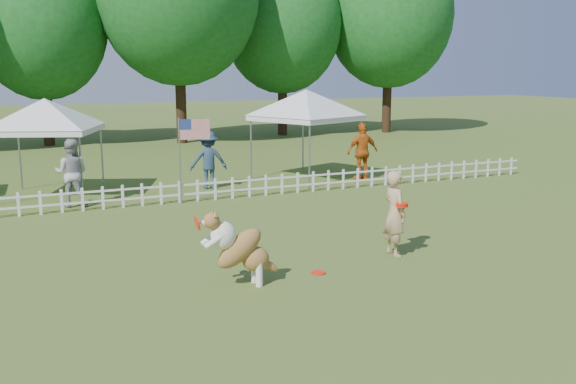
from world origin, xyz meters
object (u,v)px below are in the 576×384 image
object	(u,v)px
flag_pole	(180,161)
spectator_a	(72,173)
handler	(395,213)
spectator_b	(208,160)
spectator_c	(362,152)
canopy_tent_right	(306,136)
dog	(241,248)
canopy_tent_left	(48,149)
frisbee_on_turf	(318,273)

from	to	relation	value
flag_pole	spectator_a	distance (m)	2.80
handler	spectator_b	size ratio (longest dim) A/B	0.96
spectator_c	handler	bearing A→B (deg)	63.60
handler	spectator_c	xyz separation A→B (m)	(3.82, 7.71, 0.10)
spectator_a	canopy_tent_right	bearing A→B (deg)	-148.20
canopy_tent_right	spectator_b	bearing A→B (deg)	163.21
dog	spectator_a	size ratio (longest dim) A/B	0.74
canopy_tent_left	handler	bearing A→B (deg)	-36.73
flag_pole	handler	bearing A→B (deg)	-64.35
dog	frisbee_on_turf	bearing A→B (deg)	5.20
canopy_tent_left	spectator_c	xyz separation A→B (m)	(9.46, -1.10, -0.42)
canopy_tent_right	spectator_c	size ratio (longest dim) A/B	1.54
handler	flag_pole	world-z (taller)	flag_pole
handler	dog	distance (m)	3.35
frisbee_on_turf	spectator_c	bearing A→B (deg)	55.15
frisbee_on_turf	spectator_b	distance (m)	8.73
frisbee_on_turf	canopy_tent_right	world-z (taller)	canopy_tent_right
handler	dog	bearing A→B (deg)	101.08
frisbee_on_turf	spectator_b	xyz separation A→B (m)	(0.66, 8.67, 0.85)
canopy_tent_left	spectator_b	bearing A→B (deg)	13.64
frisbee_on_turf	flag_pole	distance (m)	7.01
frisbee_on_turf	flag_pole	size ratio (longest dim) A/B	0.11
dog	spectator_a	bearing A→B (deg)	105.16
frisbee_on_turf	flag_pole	xyz separation A→B (m)	(-0.67, 6.89, 1.13)
canopy_tent_left	frisbee_on_turf	bearing A→B (deg)	-46.92
dog	frisbee_on_turf	xyz separation A→B (m)	(1.47, 0.10, -0.64)
canopy_tent_left	canopy_tent_right	size ratio (longest dim) A/B	0.95
handler	canopy_tent_right	bearing A→B (deg)	-12.18
handler	frisbee_on_turf	distance (m)	2.05
handler	canopy_tent_right	distance (m)	8.92
spectator_c	frisbee_on_turf	bearing A→B (deg)	55.13
handler	canopy_tent_left	size ratio (longest dim) A/B	0.61
spectator_c	canopy_tent_right	bearing A→B (deg)	-29.91
spectator_b	handler	bearing A→B (deg)	106.10
canopy_tent_left	spectator_c	bearing A→B (deg)	14.04
dog	spectator_b	bearing A→B (deg)	77.83
canopy_tent_left	spectator_b	size ratio (longest dim) A/B	1.56
frisbee_on_turf	spectator_a	distance (m)	8.38
canopy_tent_left	spectator_c	distance (m)	9.53
spectator_b	spectator_c	size ratio (longest dim) A/B	0.94
frisbee_on_turf	canopy_tent_left	xyz separation A→B (m)	(-3.80, 9.22, 1.33)
canopy_tent_left	spectator_b	xyz separation A→B (m)	(4.46, -0.55, -0.48)
canopy_tent_left	canopy_tent_right	distance (m)	7.87
frisbee_on_turf	spectator_a	xyz separation A→B (m)	(-3.35, 7.63, 0.88)
canopy_tent_right	flag_pole	bearing A→B (deg)	-178.51
canopy_tent_right	spectator_a	distance (m)	7.57
handler	spectator_c	distance (m)	8.60
canopy_tent_left	canopy_tent_right	xyz separation A→B (m)	(7.87, -0.18, 0.07)
dog	spectator_a	distance (m)	7.95
spectator_c	canopy_tent_left	bearing A→B (deg)	-6.63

